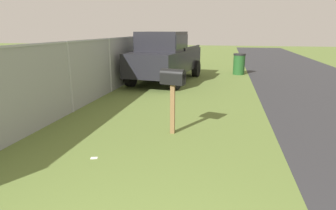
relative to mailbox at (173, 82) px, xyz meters
The scene contains 6 objects.
mailbox is the anchor object (origin of this frame).
pickup_truck 6.26m from the mailbox, 13.71° to the left, with size 5.04×2.61×2.09m.
trash_bin 8.98m from the mailbox, 10.79° to the right, with size 0.59×0.59×1.03m.
fence_section 5.83m from the mailbox, 30.48° to the left, with size 18.71×0.07×1.89m.
litter_bag_midfield_a 4.40m from the mailbox, 11.03° to the left, with size 0.14×0.14×0.14m, color silver.
litter_wrapper_by_mailbox 2.17m from the mailbox, 143.52° to the left, with size 0.12×0.08×0.01m, color silver.
Camera 1 is at (-0.93, -0.60, 2.17)m, focal length 30.20 mm.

